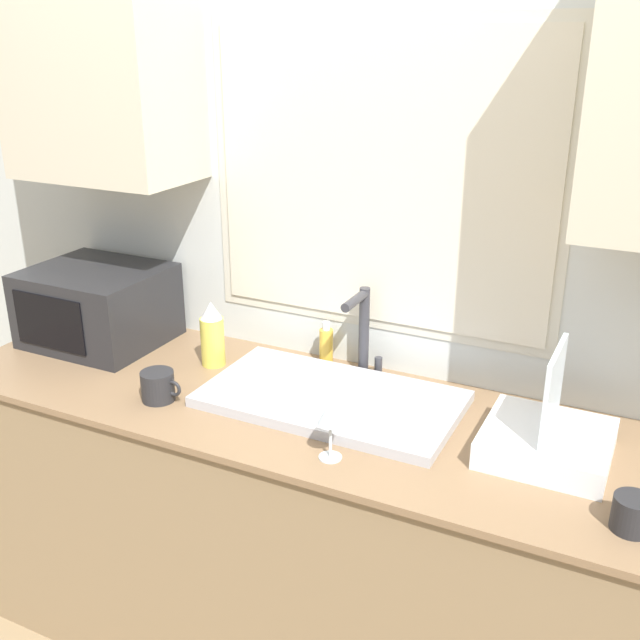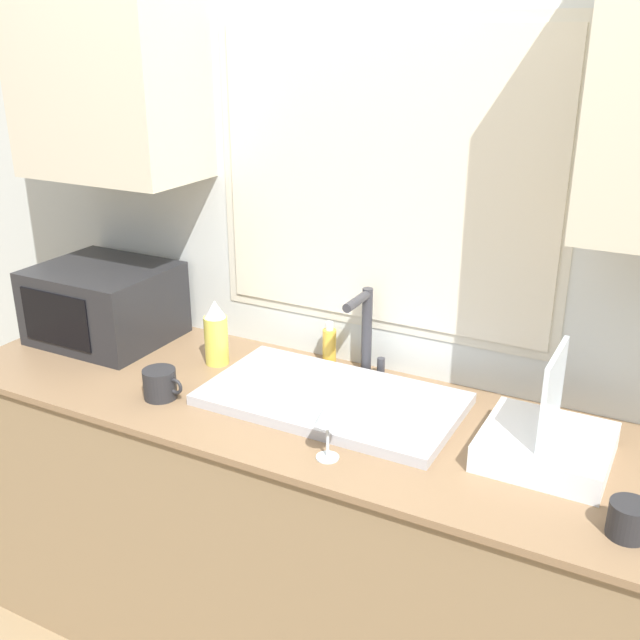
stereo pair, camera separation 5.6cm
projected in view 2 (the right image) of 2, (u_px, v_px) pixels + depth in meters
The scene contains 11 objects.
countertop at pixel (329, 546), 2.25m from camera, with size 2.35×0.68×0.92m.
wall_back at pixel (380, 214), 2.16m from camera, with size 6.00×0.38×2.60m.
sink_basin at pixel (332, 399), 2.11m from camera, with size 0.72×0.40×0.03m.
faucet at pixel (366, 327), 2.23m from camera, with size 0.08×0.16×0.28m.
microwave at pixel (104, 303), 2.52m from camera, with size 0.43×0.38×0.25m.
dish_rack at pixel (546, 442), 1.83m from camera, with size 0.31×0.29×0.29m.
spray_bottle at pixel (216, 333), 2.34m from camera, with size 0.07×0.07×0.21m.
soap_bottle at pixel (329, 346), 2.34m from camera, with size 0.04×0.04×0.15m.
mug_near_sink at pixel (160, 384), 2.14m from camera, with size 0.13×0.10×0.09m.
wine_glass at pixel (328, 415), 1.81m from camera, with size 0.06×0.06×0.16m.
mug_by_rack at pixel (629, 520), 1.56m from camera, with size 0.12×0.09×0.08m.
Camera 2 is at (0.84, -1.32, 1.92)m, focal length 42.00 mm.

